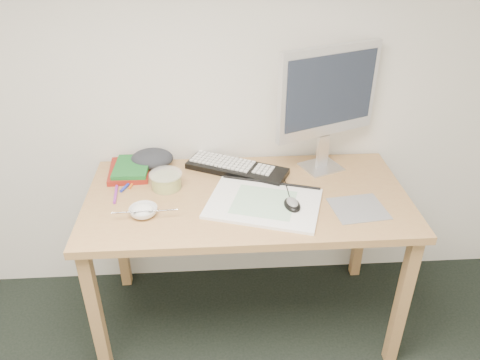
# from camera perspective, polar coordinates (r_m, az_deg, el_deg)

# --- Properties ---
(room_shell) EXTENTS (3.60, 3.60, 3.60)m
(room_shell) POSITION_cam_1_polar(r_m,az_deg,el_deg) (0.42, -17.62, -14.47)
(room_shell) COLOR silver
(room_shell) RESTS_ON ground
(desk) EXTENTS (1.40, 0.70, 0.75)m
(desk) POSITION_cam_1_polar(r_m,az_deg,el_deg) (2.09, 0.86, -3.73)
(desk) COLOR #A9834D
(desk) RESTS_ON ground
(mousepad) EXTENTS (0.24, 0.22, 0.00)m
(mousepad) POSITION_cam_1_polar(r_m,az_deg,el_deg) (2.01, 14.24, -3.38)
(mousepad) COLOR slate
(mousepad) RESTS_ON desk
(sketchpad) EXTENTS (0.54, 0.45, 0.01)m
(sketchpad) POSITION_cam_1_polar(r_m,az_deg,el_deg) (1.97, 2.91, -2.87)
(sketchpad) COLOR white
(sketchpad) RESTS_ON desk
(keyboard) EXTENTS (0.49, 0.35, 0.03)m
(keyboard) POSITION_cam_1_polar(r_m,az_deg,el_deg) (2.21, -0.38, 1.42)
(keyboard) COLOR black
(keyboard) RESTS_ON desk
(monitor) EXTENTS (0.48, 0.23, 0.59)m
(monitor) POSITION_cam_1_polar(r_m,az_deg,el_deg) (2.13, 10.71, 10.13)
(monitor) COLOR silver
(monitor) RESTS_ON desk
(mouse) EXTENTS (0.08, 0.11, 0.04)m
(mouse) POSITION_cam_1_polar(r_m,az_deg,el_deg) (1.95, 6.39, -2.75)
(mouse) COLOR black
(mouse) RESTS_ON sketchpad
(rice_bowl) EXTENTS (0.14, 0.14, 0.04)m
(rice_bowl) POSITION_cam_1_polar(r_m,az_deg,el_deg) (1.94, -11.69, -3.80)
(rice_bowl) COLOR white
(rice_bowl) RESTS_ON desk
(chopsticks) EXTENTS (0.25, 0.03, 0.02)m
(chopsticks) POSITION_cam_1_polar(r_m,az_deg,el_deg) (1.90, -11.51, -3.77)
(chopsticks) COLOR #B0B0B2
(chopsticks) RESTS_ON rice_bowl
(fruit_tub) EXTENTS (0.18, 0.18, 0.07)m
(fruit_tub) POSITION_cam_1_polar(r_m,az_deg,el_deg) (2.10, -8.99, -0.06)
(fruit_tub) COLOR #D1C64A
(fruit_tub) RESTS_ON desk
(book_red) EXTENTS (0.20, 0.25, 0.02)m
(book_red) POSITION_cam_1_polar(r_m,az_deg,el_deg) (2.26, -13.34, 1.15)
(book_red) COLOR maroon
(book_red) RESTS_ON desk
(book_green) EXTENTS (0.16, 0.22, 0.02)m
(book_green) POSITION_cam_1_polar(r_m,az_deg,el_deg) (2.25, -13.05, 1.58)
(book_green) COLOR #186025
(book_green) RESTS_ON book_red
(cloth_lump) EXTENTS (0.20, 0.17, 0.07)m
(cloth_lump) POSITION_cam_1_polar(r_m,az_deg,el_deg) (2.29, -10.67, 2.56)
(cloth_lump) COLOR #24252B
(cloth_lump) RESTS_ON desk
(pencil_pink) EXTENTS (0.16, 0.02, 0.01)m
(pencil_pink) POSITION_cam_1_polar(r_m,az_deg,el_deg) (2.08, 0.09, -1.02)
(pencil_pink) COLOR pink
(pencil_pink) RESTS_ON desk
(pencil_tan) EXTENTS (0.14, 0.13, 0.01)m
(pencil_tan) POSITION_cam_1_polar(r_m,az_deg,el_deg) (2.04, 1.61, -1.81)
(pencil_tan) COLOR tan
(pencil_tan) RESTS_ON desk
(pencil_black) EXTENTS (0.15, 0.06, 0.01)m
(pencil_black) POSITION_cam_1_polar(r_m,az_deg,el_deg) (2.09, 2.08, -0.91)
(pencil_black) COLOR black
(pencil_black) RESTS_ON desk
(marker_blue) EXTENTS (0.07, 0.14, 0.01)m
(marker_blue) POSITION_cam_1_polar(r_m,az_deg,el_deg) (2.17, -13.35, -0.40)
(marker_blue) COLOR #1E2DA6
(marker_blue) RESTS_ON desk
(marker_orange) EXTENTS (0.04, 0.12, 0.01)m
(marker_orange) POSITION_cam_1_polar(r_m,az_deg,el_deg) (2.18, -12.81, -0.14)
(marker_orange) COLOR orange
(marker_orange) RESTS_ON desk
(marker_purple) EXTENTS (0.02, 0.14, 0.01)m
(marker_purple) POSITION_cam_1_polar(r_m,az_deg,el_deg) (2.10, -14.92, -1.68)
(marker_purple) COLOR purple
(marker_purple) RESTS_ON desk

